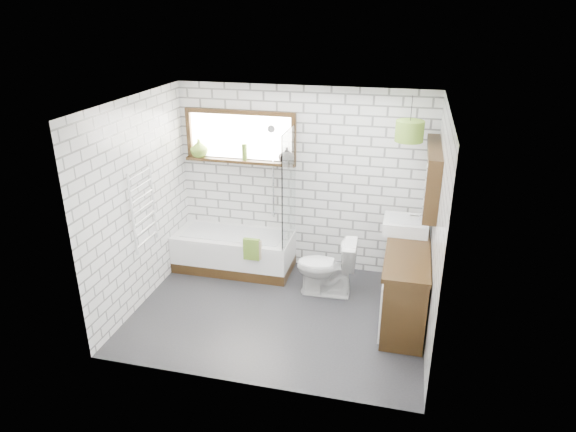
% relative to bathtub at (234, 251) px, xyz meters
% --- Properties ---
extents(floor, '(3.40, 2.60, 0.01)m').
position_rel_bathtub_xyz_m(floor, '(0.89, -0.95, -0.26)').
color(floor, black).
rests_on(floor, ground).
extents(ceiling, '(3.40, 2.60, 0.01)m').
position_rel_bathtub_xyz_m(ceiling, '(0.89, -0.95, 2.25)').
color(ceiling, white).
rests_on(ceiling, ground).
extents(wall_back, '(3.40, 0.01, 2.50)m').
position_rel_bathtub_xyz_m(wall_back, '(0.89, 0.36, 0.99)').
color(wall_back, white).
rests_on(wall_back, ground).
extents(wall_front, '(3.40, 0.01, 2.50)m').
position_rel_bathtub_xyz_m(wall_front, '(0.89, -2.25, 0.99)').
color(wall_front, white).
rests_on(wall_front, ground).
extents(wall_left, '(0.01, 2.60, 2.50)m').
position_rel_bathtub_xyz_m(wall_left, '(-0.82, -0.95, 0.99)').
color(wall_left, white).
rests_on(wall_left, ground).
extents(wall_right, '(0.01, 2.60, 2.50)m').
position_rel_bathtub_xyz_m(wall_right, '(2.59, -0.95, 0.99)').
color(wall_right, white).
rests_on(wall_right, ground).
extents(window, '(1.52, 0.16, 0.68)m').
position_rel_bathtub_xyz_m(window, '(0.04, 0.31, 1.54)').
color(window, black).
rests_on(window, wall_back).
extents(towel_radiator, '(0.06, 0.52, 1.00)m').
position_rel_bathtub_xyz_m(towel_radiator, '(-0.77, -0.95, 0.94)').
color(towel_radiator, white).
rests_on(towel_radiator, wall_left).
extents(mirror_cabinet, '(0.16, 1.20, 0.70)m').
position_rel_bathtub_xyz_m(mirror_cabinet, '(2.51, -0.35, 1.39)').
color(mirror_cabinet, black).
rests_on(mirror_cabinet, wall_right).
extents(shower_riser, '(0.02, 0.02, 1.30)m').
position_rel_bathtub_xyz_m(shower_riser, '(0.49, 0.31, 1.09)').
color(shower_riser, silver).
rests_on(shower_riser, wall_back).
extents(bathtub, '(1.61, 0.71, 0.52)m').
position_rel_bathtub_xyz_m(bathtub, '(0.00, 0.00, 0.00)').
color(bathtub, white).
rests_on(bathtub, floor).
extents(shower_screen, '(0.02, 0.72, 1.50)m').
position_rel_bathtub_xyz_m(shower_screen, '(0.78, 0.00, 1.01)').
color(shower_screen, white).
rests_on(shower_screen, bathtub).
extents(towel_green, '(0.21, 0.06, 0.29)m').
position_rel_bathtub_xyz_m(towel_green, '(0.37, -0.35, 0.24)').
color(towel_green, olive).
rests_on(towel_green, bathtub).
extents(towel_beige, '(0.20, 0.05, 0.26)m').
position_rel_bathtub_xyz_m(towel_beige, '(0.40, -0.35, 0.24)').
color(towel_beige, tan).
rests_on(towel_beige, bathtub).
extents(vanity, '(0.49, 1.53, 0.88)m').
position_rel_bathtub_xyz_m(vanity, '(2.34, -0.66, 0.18)').
color(vanity, black).
rests_on(vanity, floor).
extents(basin, '(0.53, 0.46, 0.15)m').
position_rel_bathtub_xyz_m(basin, '(2.28, -0.16, 0.70)').
color(basin, white).
rests_on(basin, vanity).
extents(tap, '(0.04, 0.04, 0.18)m').
position_rel_bathtub_xyz_m(tap, '(2.44, -0.16, 0.76)').
color(tap, silver).
rests_on(tap, vanity).
extents(toilet, '(0.45, 0.76, 0.76)m').
position_rel_bathtub_xyz_m(toilet, '(1.36, -0.38, 0.12)').
color(toilet, white).
rests_on(toilet, floor).
extents(vase_olive, '(0.26, 0.26, 0.25)m').
position_rel_bathtub_xyz_m(vase_olive, '(-0.55, 0.28, 1.34)').
color(vase_olive, olive).
rests_on(vase_olive, window).
extents(vase_dark, '(0.27, 0.27, 0.21)m').
position_rel_bathtub_xyz_m(vase_dark, '(0.67, 0.28, 1.33)').
color(vase_dark, black).
rests_on(vase_dark, window).
extents(bottle, '(0.08, 0.08, 0.22)m').
position_rel_bathtub_xyz_m(bottle, '(0.10, 0.28, 1.33)').
color(bottle, olive).
rests_on(bottle, window).
extents(pendant, '(0.32, 0.32, 0.24)m').
position_rel_bathtub_xyz_m(pendant, '(2.22, -0.12, 1.84)').
color(pendant, olive).
rests_on(pendant, ceiling).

